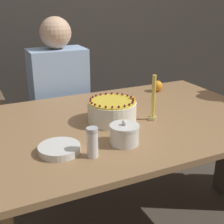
# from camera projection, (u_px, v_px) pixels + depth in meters

# --- Properties ---
(wall_behind) EXTENTS (8.00, 0.05, 2.60)m
(wall_behind) POSITION_uv_depth(u_px,v_px,m) (53.00, 5.00, 2.71)
(wall_behind) COLOR #38332D
(wall_behind) RESTS_ON ground_plane
(dining_table) EXTENTS (1.57, 1.07, 0.74)m
(dining_table) POSITION_uv_depth(u_px,v_px,m) (126.00, 134.00, 1.76)
(dining_table) COLOR #936D47
(dining_table) RESTS_ON ground_plane
(cake) EXTENTS (0.26, 0.26, 0.13)m
(cake) POSITION_uv_depth(u_px,v_px,m) (112.00, 111.00, 1.66)
(cake) COLOR white
(cake) RESTS_ON dining_table
(sugar_bowl) EXTENTS (0.14, 0.14, 0.12)m
(sugar_bowl) POSITION_uv_depth(u_px,v_px,m) (124.00, 134.00, 1.42)
(sugar_bowl) COLOR silver
(sugar_bowl) RESTS_ON dining_table
(sugar_shaker) EXTENTS (0.05, 0.05, 0.13)m
(sugar_shaker) POSITION_uv_depth(u_px,v_px,m) (92.00, 142.00, 1.30)
(sugar_shaker) COLOR white
(sugar_shaker) RESTS_ON dining_table
(plate_stack) EXTENTS (0.18, 0.18, 0.03)m
(plate_stack) POSITION_uv_depth(u_px,v_px,m) (59.00, 149.00, 1.35)
(plate_stack) COLOR silver
(plate_stack) RESTS_ON dining_table
(candle) EXTENTS (0.05, 0.05, 0.25)m
(candle) POSITION_uv_depth(u_px,v_px,m) (153.00, 102.00, 1.67)
(candle) COLOR tan
(candle) RESTS_ON dining_table
(orange_fruit_0) EXTENTS (0.07, 0.07, 0.07)m
(orange_fruit_0) POSITION_uv_depth(u_px,v_px,m) (131.00, 101.00, 1.90)
(orange_fruit_0) COLOR orange
(orange_fruit_0) RESTS_ON dining_table
(orange_fruit_1) EXTENTS (0.08, 0.08, 0.08)m
(orange_fruit_1) POSITION_uv_depth(u_px,v_px,m) (157.00, 86.00, 2.19)
(orange_fruit_1) COLOR orange
(orange_fruit_1) RESTS_ON dining_table
(person_man_blue_shirt) EXTENTS (0.40, 0.34, 1.25)m
(person_man_blue_shirt) POSITION_uv_depth(u_px,v_px,m) (60.00, 113.00, 2.34)
(person_man_blue_shirt) COLOR #2D2D38
(person_man_blue_shirt) RESTS_ON ground_plane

